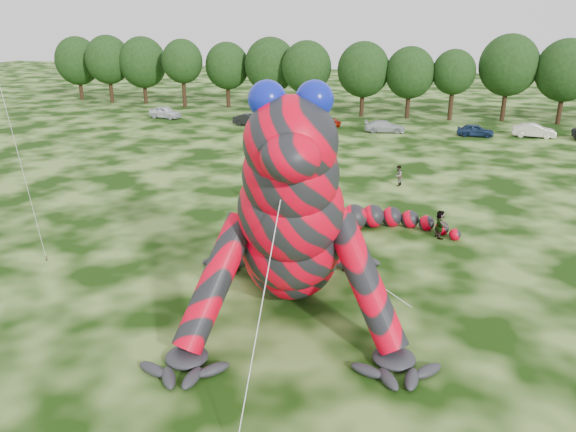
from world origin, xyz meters
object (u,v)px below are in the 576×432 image
Objects in this scene: car_0 at (165,112)px; car_3 at (385,126)px; tree_0 at (78,68)px; tree_8 at (409,83)px; tree_6 at (307,78)px; tree_2 at (143,70)px; tree_5 at (271,74)px; car_5 at (534,131)px; tree_3 at (183,73)px; tree_11 at (564,82)px; spectator_0 at (256,191)px; car_1 at (251,120)px; inflatable_gecko at (291,183)px; spectator_4 at (262,138)px; car_2 at (321,121)px; spectator_5 at (440,224)px; tree_7 at (363,79)px; spectator_1 at (398,176)px; tree_4 at (227,75)px; tree_9 at (453,85)px; tree_1 at (109,69)px; tree_10 at (507,78)px.

car_0 reaches higher than car_3.
tree_8 is (50.34, -2.25, -0.28)m from tree_0.
tree_6 reaches higher than car_3.
tree_2 reaches higher than tree_8.
tree_5 reaches higher than car_5.
tree_3 is 0.94× the size of tree_11.
tree_2 reaches higher than spectator_0.
car_1 is (32.84, -12.80, -4.06)m from tree_0.
spectator_4 is at bearing 95.74° from inflatable_gecko.
car_3 is (48.77, -12.14, -4.10)m from tree_0.
car_1 is at bearing -145.61° from spectator_4.
inflatable_gecko reaches higher than car_2.
car_0 is at bearing -105.57° from spectator_0.
tree_11 reaches higher than spectator_5.
spectator_1 is (8.07, -30.52, -3.92)m from tree_7.
spectator_4 is at bearing -59.97° from tree_4.
tree_3 is at bearing 19.00° from spectator_5.
tree_9 reaches higher than car_1.
tree_1 is at bearing 114.34° from inflatable_gecko.
tree_8 is 5.30m from tree_9.
car_2 is (-9.27, -8.82, -3.79)m from tree_8.
tree_11 is at bearing -77.01° from car_2.
car_1 is 8.41m from car_2.
tree_6 is at bearing -9.53° from tree_4.
inflatable_gecko is 56.72m from tree_4.
tree_9 is 27.60m from spectator_4.
tree_4 is 12.26m from tree_6.
car_5 is at bearing -94.02° from car_3.
tree_1 reaches higher than spectator_1.
car_2 is at bearing -15.83° from tree_1.
tree_0 is 5.50× the size of spectator_5.
spectator_5 is at bearing -74.03° from tree_7.
tree_8 is 13.34m from car_2.
tree_8 is 1.03× the size of tree_9.
tree_9 is 25.52m from car_1.
tree_7 is 22.02m from car_5.
tree_11 is at bearing -71.40° from car_3.
tree_5 is 21.15m from car_3.
tree_9 is at bearing -0.82° from tree_1.
tree_1 reaches higher than car_1.
tree_11 is 2.27× the size of car_5.
tree_11 is 46.56m from spectator_0.
car_0 is at bearing -136.80° from tree_5.
inflatable_gecko reaches higher than spectator_4.
tree_2 is 54.19m from car_5.
tree_9 is (6.26, 49.80, -0.95)m from inflatable_gecko.
tree_8 is at bearing 63.33° from car_5.
tree_9 is 1.96× the size of car_5.
tree_10 is at bearing 140.09° from spectator_4.
car_5 is at bearing 53.55° from inflatable_gecko.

